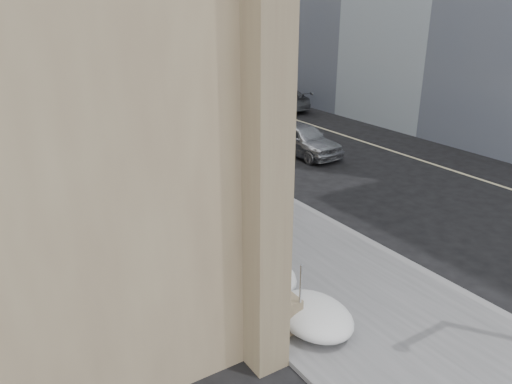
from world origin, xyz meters
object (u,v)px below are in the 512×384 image
Objects in this scene: pedestrian at (252,189)px; car_silver at (302,139)px; mounted_horse_left at (219,194)px; car_grey at (281,98)px; mounted_horse_right at (240,170)px.

car_silver is at bearing 18.32° from pedestrian.
mounted_horse_left is 8.58m from car_silver.
car_grey is (12.09, 13.78, -0.39)m from mounted_horse_left.
mounted_horse_left reaches higher than car_silver.
mounted_horse_right is 1.56m from pedestrian.
mounted_horse_right is (1.67, 1.49, 0.07)m from mounted_horse_left.
mounted_horse_right is 16.12m from car_grey.
car_grey is at bearing 56.83° from car_silver.
mounted_horse_left reaches higher than pedestrian.
car_grey is at bearing 29.89° from pedestrian.
car_silver reaches higher than car_grey.
car_silver is 10.22m from car_grey.
pedestrian reaches higher than car_grey.
mounted_horse_right is 0.59× the size of car_silver.
mounted_horse_right is 6.37m from car_silver.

